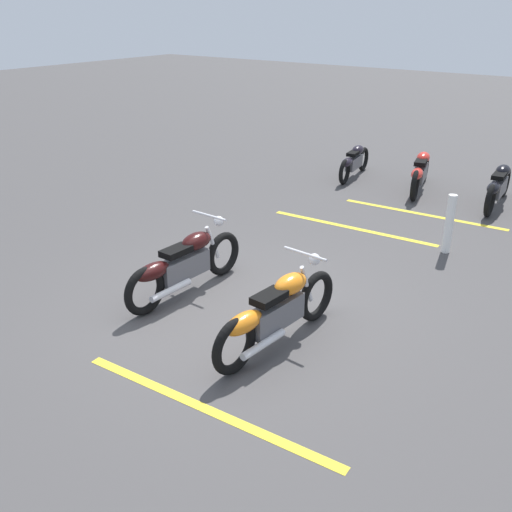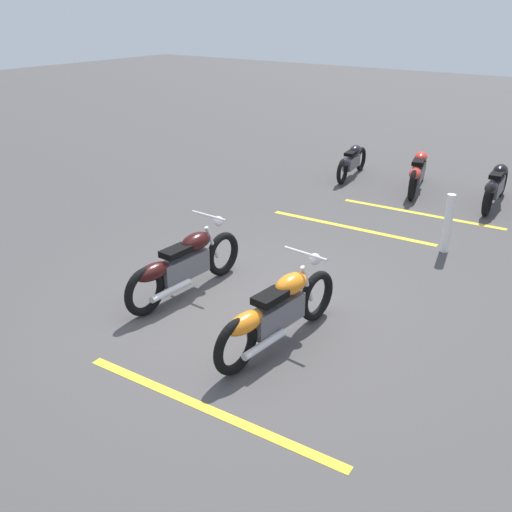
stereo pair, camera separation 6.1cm
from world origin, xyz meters
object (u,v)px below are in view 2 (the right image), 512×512
object	(u,v)px
motorcycle_row_center	(418,172)
motorcycle_dark_foreground	(183,265)
motorcycle_bright_foreground	(277,312)
motorcycle_row_left	(496,185)
bollard_post	(448,223)
motorcycle_row_right	(351,161)

from	to	relation	value
motorcycle_row_center	motorcycle_dark_foreground	bearing A→B (deg)	159.26
motorcycle_bright_foreground	motorcycle_row_left	bearing A→B (deg)	-1.16
motorcycle_row_left	motorcycle_row_center	bearing A→B (deg)	83.14
motorcycle_dark_foreground	motorcycle_row_center	bearing A→B (deg)	-5.05
motorcycle_bright_foreground	motorcycle_row_left	distance (m)	6.92
bollard_post	motorcycle_dark_foreground	bearing A→B (deg)	146.08
motorcycle_row_left	motorcycle_row_center	world-z (taller)	motorcycle_row_center
motorcycle_bright_foreground	bollard_post	xyz separation A→B (m)	(4.02, -0.67, 0.03)
motorcycle_bright_foreground	motorcycle_row_center	distance (m)	7.03
motorcycle_bright_foreground	motorcycle_dark_foreground	size ratio (longest dim) A/B	1.00
motorcycle_row_center	motorcycle_row_right	world-z (taller)	motorcycle_row_center
motorcycle_row_center	bollard_post	world-z (taller)	bollard_post
motorcycle_row_right	motorcycle_row_center	bearing A→B (deg)	-103.14
motorcycle_bright_foreground	motorcycle_row_center	bearing A→B (deg)	12.40
motorcycle_dark_foreground	motorcycle_row_center	size ratio (longest dim) A/B	1.05
motorcycle_row_right	bollard_post	world-z (taller)	bollard_post
motorcycle_row_center	bollard_post	distance (m)	3.36
motorcycle_row_left	motorcycle_row_right	xyz separation A→B (m)	(0.22, 3.31, -0.05)
motorcycle_row_left	motorcycle_dark_foreground	bearing A→B (deg)	154.93
motorcycle_dark_foreground	motorcycle_row_center	distance (m)	6.65
motorcycle_row_left	motorcycle_row_right	size ratio (longest dim) A/B	1.13
motorcycle_dark_foreground	bollard_post	bearing A→B (deg)	-31.87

